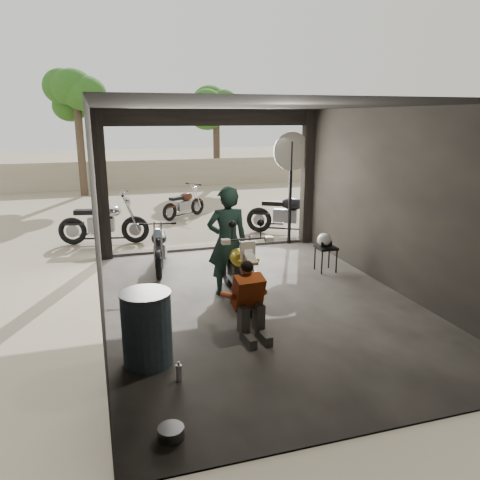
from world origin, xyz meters
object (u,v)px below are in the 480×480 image
main_bike (238,265)px  left_bike (159,243)px  sign_post (291,168)px  outside_bike_a (103,218)px  rider (227,242)px  mechanic (251,303)px  helmet (324,240)px  stool (326,250)px  outside_bike_b (184,201)px  oil_drum (147,329)px  outside_bike_c (287,210)px

main_bike → left_bike: 2.32m
main_bike → sign_post: size_ratio=0.69×
outside_bike_a → rider: bearing=-143.5°
mechanic → outside_bike_a: bearing=102.6°
rider → helmet: size_ratio=6.47×
stool → outside_bike_b: bearing=106.4°
rider → oil_drum: rider is taller
helmet → sign_post: bearing=101.8°
mechanic → left_bike: bearing=98.0°
rider → sign_post: sign_post is taller
stool → sign_post: (0.13, 2.19, 1.40)m
sign_post → rider: bearing=-114.8°
mechanic → oil_drum: mechanic is taller
outside_bike_c → rider: rider is taller
rider → outside_bike_b: bearing=-89.7°
helmet → sign_post: size_ratio=0.11×
outside_bike_b → outside_bike_c: (2.25, -2.86, 0.14)m
oil_drum → main_bike: bearing=45.7°
main_bike → outside_bike_b: main_bike is taller
oil_drum → left_bike: bearing=80.3°
oil_drum → outside_bike_c: bearing=53.6°
mechanic → oil_drum: size_ratio=1.11×
outside_bike_b → oil_drum: outside_bike_b is taller
outside_bike_a → sign_post: size_ratio=0.70×
oil_drum → sign_post: size_ratio=0.36×
left_bike → outside_bike_b: bearing=83.3°
mechanic → outside_bike_c: bearing=57.9°
stool → oil_drum: 4.64m
left_bike → outside_bike_b: size_ratio=1.06×
outside_bike_b → stool: size_ratio=2.85×
left_bike → sign_post: sign_post is taller
outside_bike_a → stool: bearing=-119.4°
main_bike → left_bike: bearing=119.0°
outside_bike_c → helmet: size_ratio=6.43×
oil_drum → sign_post: (3.94, 4.83, 1.37)m
outside_bike_b → rider: (-0.43, -6.63, 0.45)m
outside_bike_c → oil_drum: 7.23m
stool → helmet: bearing=123.7°
sign_post → mechanic: bearing=-103.4°
helmet → oil_drum: (-3.78, -2.69, -0.18)m
outside_bike_c → mechanic: size_ratio=1.79×
helmet → oil_drum: size_ratio=0.31×
outside_bike_a → oil_drum: bearing=-165.6°
stool → rider: bearing=-164.8°
rider → mechanic: 1.81m
main_bike → helmet: (2.08, 0.94, 0.04)m
outside_bike_b → outside_bike_c: outside_bike_c is taller
mechanic → sign_post: (2.48, 4.54, 1.32)m
outside_bike_b → oil_drum: size_ratio=1.57×
left_bike → helmet: size_ratio=5.38×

